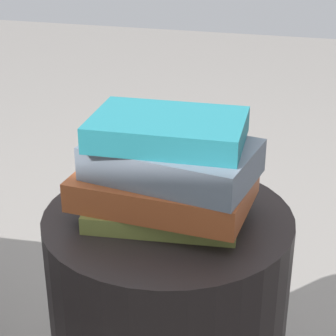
{
  "coord_description": "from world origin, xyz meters",
  "views": [
    {
      "loc": [
        -0.25,
        0.9,
        1.07
      ],
      "look_at": [
        0.0,
        0.0,
        0.64
      ],
      "focal_mm": 64.73,
      "sensor_mm": 36.0,
      "label": 1
    }
  ],
  "objects_px": {
    "book_slate": "(172,160)",
    "book_teal": "(169,130)",
    "side_table": "(168,336)",
    "book_olive": "(166,204)",
    "book_rust": "(164,188)"
  },
  "relations": [
    {
      "from": "book_rust",
      "to": "book_teal",
      "type": "bearing_deg",
      "value": -158.86
    },
    {
      "from": "book_slate",
      "to": "book_teal",
      "type": "relative_size",
      "value": 1.09
    },
    {
      "from": "side_table",
      "to": "book_slate",
      "type": "height_order",
      "value": "book_slate"
    },
    {
      "from": "side_table",
      "to": "book_olive",
      "type": "height_order",
      "value": "book_olive"
    },
    {
      "from": "book_teal",
      "to": "book_slate",
      "type": "bearing_deg",
      "value": 158.63
    },
    {
      "from": "book_olive",
      "to": "book_rust",
      "type": "distance_m",
      "value": 0.05
    },
    {
      "from": "book_slate",
      "to": "book_teal",
      "type": "bearing_deg",
      "value": -9.1
    },
    {
      "from": "book_olive",
      "to": "book_teal",
      "type": "distance_m",
      "value": 0.15
    },
    {
      "from": "side_table",
      "to": "book_olive",
      "type": "relative_size",
      "value": 2.09
    },
    {
      "from": "book_rust",
      "to": "book_slate",
      "type": "relative_size",
      "value": 1.08
    },
    {
      "from": "book_rust",
      "to": "book_teal",
      "type": "distance_m",
      "value": 0.11
    },
    {
      "from": "book_olive",
      "to": "book_teal",
      "type": "relative_size",
      "value": 1.03
    },
    {
      "from": "book_olive",
      "to": "book_teal",
      "type": "height_order",
      "value": "book_teal"
    },
    {
      "from": "book_teal",
      "to": "book_rust",
      "type": "bearing_deg",
      "value": 14.51
    },
    {
      "from": "book_olive",
      "to": "book_rust",
      "type": "relative_size",
      "value": 0.88
    }
  ]
}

